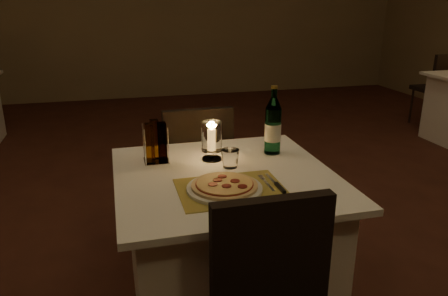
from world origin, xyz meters
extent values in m
cube|color=#462016|center=(0.00, 0.00, -0.01)|extent=(8.00, 10.00, 0.02)
cube|color=white|center=(-0.29, -0.22, 0.35)|extent=(0.88, 0.88, 0.71)
cube|color=white|center=(-0.29, -0.22, 0.72)|extent=(1.00, 1.00, 0.03)
cube|color=black|center=(-0.29, -0.83, 0.69)|extent=(0.42, 0.05, 0.42)
cube|color=black|center=(-0.29, 0.58, 0.46)|extent=(0.42, 0.42, 0.05)
cube|color=black|center=(-0.29, 0.40, 0.69)|extent=(0.42, 0.05, 0.42)
cylinder|color=black|center=(-0.12, 0.75, 0.22)|extent=(0.03, 0.03, 0.44)
cylinder|color=black|center=(-0.46, 0.75, 0.22)|extent=(0.03, 0.03, 0.44)
cylinder|color=black|center=(-0.12, 0.41, 0.22)|extent=(0.03, 0.03, 0.44)
cylinder|color=black|center=(-0.46, 0.41, 0.22)|extent=(0.03, 0.03, 0.44)
cube|color=#A48D39|center=(-0.31, -0.40, 0.74)|extent=(0.45, 0.34, 0.00)
cylinder|color=white|center=(-0.34, -0.40, 0.75)|extent=(0.32, 0.32, 0.01)
cylinder|color=#D8B77F|center=(-0.34, -0.40, 0.76)|extent=(0.28, 0.28, 0.01)
cylinder|color=maroon|center=(-0.34, -0.40, 0.77)|extent=(0.24, 0.24, 0.00)
cylinder|color=#EACC7F|center=(-0.34, -0.40, 0.77)|extent=(0.24, 0.24, 0.00)
cylinder|color=maroon|center=(-0.29, -0.40, 0.78)|extent=(0.04, 0.04, 0.00)
cylinder|color=maroon|center=(-0.33, -0.33, 0.78)|extent=(0.04, 0.04, 0.00)
cylinder|color=maroon|center=(-0.36, -0.37, 0.78)|extent=(0.04, 0.04, 0.00)
cylinder|color=maroon|center=(-0.39, -0.41, 0.78)|extent=(0.04, 0.04, 0.00)
cylinder|color=maroon|center=(-0.34, -0.44, 0.78)|extent=(0.04, 0.04, 0.00)
cylinder|color=maroon|center=(-0.28, -0.46, 0.78)|extent=(0.04, 0.04, 0.00)
cube|color=silver|center=(-0.14, -0.40, 0.75)|extent=(0.01, 0.14, 0.00)
cube|color=silver|center=(-0.14, -0.31, 0.75)|extent=(0.02, 0.05, 0.00)
cube|color=black|center=(-0.11, -0.45, 0.75)|extent=(0.02, 0.10, 0.01)
cube|color=silver|center=(-0.11, -0.34, 0.75)|extent=(0.01, 0.12, 0.00)
cylinder|color=#539B6C|center=(0.03, 0.00, 0.86)|extent=(0.08, 0.08, 0.24)
cylinder|color=#539B6C|center=(0.03, 0.00, 1.06)|extent=(0.03, 0.03, 0.05)
cylinder|color=gold|center=(0.03, 0.00, 1.09)|extent=(0.03, 0.03, 0.01)
cylinder|color=silver|center=(0.03, 0.00, 0.85)|extent=(0.09, 0.09, 0.09)
cylinder|color=white|center=(-0.30, -0.02, 0.74)|extent=(0.10, 0.10, 0.01)
cylinder|color=white|center=(-0.30, -0.02, 0.77)|extent=(0.02, 0.02, 0.04)
cylinder|color=white|center=(-0.30, -0.02, 0.86)|extent=(0.10, 0.10, 0.15)
cylinder|color=white|center=(-0.30, -0.02, 0.85)|extent=(0.03, 0.03, 0.11)
ellipsoid|color=orange|center=(-0.30, -0.02, 0.92)|extent=(0.02, 0.02, 0.03)
cube|color=white|center=(-0.58, 0.02, 0.74)|extent=(0.12, 0.12, 0.01)
cylinder|color=white|center=(-0.63, -0.03, 0.84)|extent=(0.01, 0.01, 0.18)
cylinder|color=white|center=(-0.52, -0.03, 0.84)|extent=(0.01, 0.01, 0.18)
cylinder|color=white|center=(-0.63, 0.08, 0.84)|extent=(0.01, 0.01, 0.18)
cylinder|color=white|center=(-0.52, 0.08, 0.84)|extent=(0.01, 0.01, 0.18)
cube|color=#BF8C33|center=(-0.61, -0.01, 0.85)|extent=(0.04, 0.04, 0.20)
cube|color=#3F1E14|center=(-0.55, -0.01, 0.85)|extent=(0.04, 0.04, 0.20)
cube|color=#BF8C33|center=(-0.58, 0.05, 0.85)|extent=(0.04, 0.04, 0.20)
cube|color=black|center=(3.07, 2.43, 0.46)|extent=(0.42, 0.42, 0.05)
cylinder|color=black|center=(3.24, 2.60, 0.22)|extent=(0.03, 0.03, 0.44)
cylinder|color=black|center=(2.90, 2.60, 0.22)|extent=(0.03, 0.03, 0.44)
cylinder|color=black|center=(2.90, 2.26, 0.22)|extent=(0.03, 0.03, 0.44)
camera|label=1|loc=(-0.76, -2.02, 1.51)|focal=35.00mm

